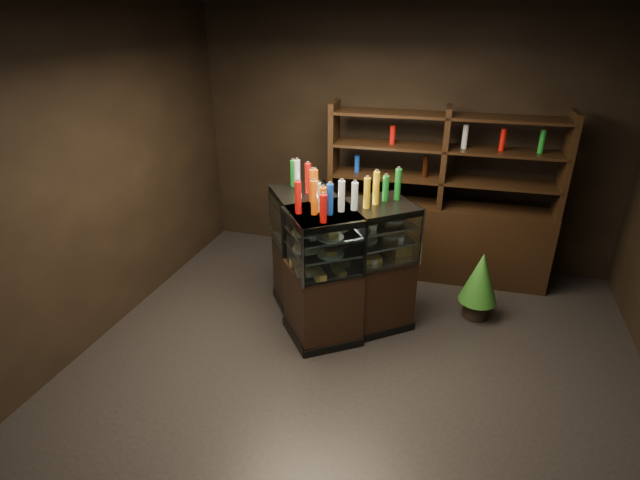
# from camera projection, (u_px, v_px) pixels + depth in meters

# --- Properties ---
(ground) EXTENTS (5.00, 5.00, 0.00)m
(ground) POSITION_uv_depth(u_px,v_px,m) (353.00, 375.00, 4.40)
(ground) COLOR black
(ground) RESTS_ON ground
(room_shell) EXTENTS (5.02, 5.02, 3.01)m
(room_shell) POSITION_uv_depth(u_px,v_px,m) (360.00, 161.00, 3.57)
(room_shell) COLOR black
(room_shell) RESTS_ON ground
(display_case) EXTENTS (1.61, 1.32, 1.31)m
(display_case) POSITION_uv_depth(u_px,v_px,m) (332.00, 285.00, 4.93)
(display_case) COLOR black
(display_case) RESTS_ON ground
(food_display) EXTENTS (1.26, 1.00, 0.41)m
(food_display) POSITION_uv_depth(u_px,v_px,m) (332.00, 233.00, 4.69)
(food_display) COLOR #D8934D
(food_display) RESTS_ON display_case
(bottles_top) EXTENTS (1.09, 0.86, 0.30)m
(bottles_top) POSITION_uv_depth(u_px,v_px,m) (333.00, 190.00, 4.51)
(bottles_top) COLOR #D8590A
(bottles_top) RESTS_ON display_case
(potted_conifer) EXTENTS (0.39, 0.39, 0.83)m
(potted_conifer) POSITION_uv_depth(u_px,v_px,m) (481.00, 277.00, 5.03)
(potted_conifer) COLOR black
(potted_conifer) RESTS_ON ground
(back_shelving) EXTENTS (2.54, 0.53, 2.00)m
(back_shelving) POSITION_uv_depth(u_px,v_px,m) (436.00, 229.00, 5.79)
(back_shelving) COLOR black
(back_shelving) RESTS_ON ground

